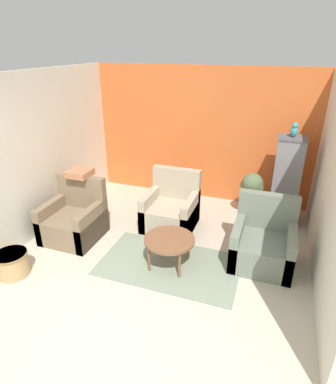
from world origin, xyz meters
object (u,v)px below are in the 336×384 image
(parrot, at_px, (294,130))
(wicker_basket, at_px, (12,263))
(armchair_right, at_px, (263,244))
(potted_plant, at_px, (252,189))
(birdcage, at_px, (286,182))
(armchair_middle, at_px, (171,210))
(coffee_table, at_px, (169,241))
(armchair_left, at_px, (74,220))

(parrot, distance_m, wicker_basket, 4.60)
(armchair_right, bearing_deg, potted_plant, 103.65)
(armchair_right, height_order, birdcage, birdcage)
(armchair_middle, xyz_separation_m, wicker_basket, (-1.60, -1.94, -0.12))
(wicker_basket, bearing_deg, armchair_right, 23.95)
(armchair_right, relative_size, birdcage, 0.63)
(armchair_right, xyz_separation_m, wicker_basket, (-3.16, -1.40, -0.12))
(coffee_table, relative_size, armchair_middle, 0.74)
(wicker_basket, bearing_deg, potted_plant, 43.95)
(coffee_table, height_order, armchair_left, armchair_left)
(potted_plant, bearing_deg, coffee_table, -115.81)
(coffee_table, bearing_deg, armchair_middle, 107.68)
(coffee_table, xyz_separation_m, armchair_left, (-1.69, 0.21, -0.11))
(birdcage, xyz_separation_m, wicker_basket, (-3.38, -2.76, -0.56))
(parrot, bearing_deg, armchair_middle, -155.25)
(armchair_middle, bearing_deg, wicker_basket, -129.54)
(armchair_middle, bearing_deg, parrot, 24.75)
(parrot, xyz_separation_m, potted_plant, (-0.54, -0.03, -1.09))
(potted_plant, bearing_deg, wicker_basket, -136.05)
(armchair_left, distance_m, armchair_right, 2.92)
(armchair_middle, relative_size, birdcage, 0.63)
(armchair_right, xyz_separation_m, birdcage, (0.22, 1.36, 0.44))
(coffee_table, distance_m, armchair_left, 1.70)
(potted_plant, xyz_separation_m, wicker_basket, (-2.84, -2.73, -0.36))
(armchair_left, relative_size, armchair_middle, 1.00)
(armchair_left, height_order, armchair_right, same)
(coffee_table, xyz_separation_m, birdcage, (1.44, 1.87, 0.34))
(birdcage, bearing_deg, armchair_right, -99.16)
(potted_plant, distance_m, wicker_basket, 3.96)
(wicker_basket, bearing_deg, armchair_left, 76.87)
(armchair_left, relative_size, potted_plant, 1.15)
(birdcage, distance_m, parrot, 0.89)
(coffee_table, height_order, birdcage, birdcage)
(coffee_table, distance_m, birdcage, 2.38)
(birdcage, bearing_deg, coffee_table, -127.46)
(armchair_right, relative_size, armchair_middle, 1.00)
(armchair_middle, bearing_deg, armchair_right, -19.14)
(coffee_table, height_order, armchair_right, armchair_right)
(coffee_table, bearing_deg, armchair_right, 23.09)
(armchair_left, bearing_deg, birdcage, 28.04)
(armchair_right, bearing_deg, wicker_basket, -156.05)
(birdcage, xyz_separation_m, potted_plant, (-0.54, -0.02, -0.20))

